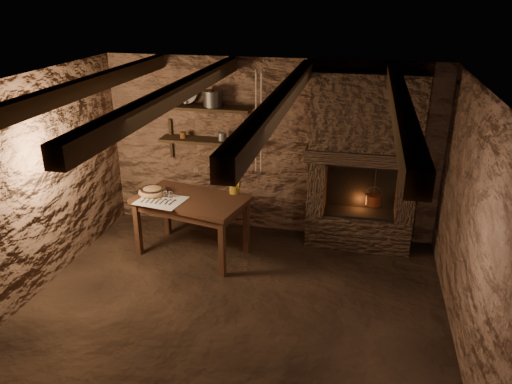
% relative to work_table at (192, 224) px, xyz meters
% --- Properties ---
extents(floor, '(4.50, 4.50, 0.00)m').
position_rel_work_table_xyz_m(floor, '(0.82, -1.07, -0.42)').
color(floor, black).
rests_on(floor, ground).
extents(back_wall, '(4.50, 0.04, 2.40)m').
position_rel_work_table_xyz_m(back_wall, '(0.82, 0.93, 0.78)').
color(back_wall, '#482E22').
rests_on(back_wall, floor).
extents(front_wall, '(4.50, 0.04, 2.40)m').
position_rel_work_table_xyz_m(front_wall, '(0.82, -3.07, 0.78)').
color(front_wall, '#482E22').
rests_on(front_wall, floor).
extents(left_wall, '(0.04, 4.00, 2.40)m').
position_rel_work_table_xyz_m(left_wall, '(-1.43, -1.07, 0.78)').
color(left_wall, '#482E22').
rests_on(left_wall, floor).
extents(right_wall, '(0.04, 4.00, 2.40)m').
position_rel_work_table_xyz_m(right_wall, '(3.07, -1.07, 0.78)').
color(right_wall, '#482E22').
rests_on(right_wall, floor).
extents(ceiling, '(4.50, 4.00, 0.04)m').
position_rel_work_table_xyz_m(ceiling, '(0.82, -1.07, 1.98)').
color(ceiling, black).
rests_on(ceiling, back_wall).
extents(beam_far_left, '(0.14, 3.95, 0.16)m').
position_rel_work_table_xyz_m(beam_far_left, '(-0.68, -1.07, 1.89)').
color(beam_far_left, black).
rests_on(beam_far_left, ceiling).
extents(beam_mid_left, '(0.14, 3.95, 0.16)m').
position_rel_work_table_xyz_m(beam_mid_left, '(0.32, -1.07, 1.89)').
color(beam_mid_left, black).
rests_on(beam_mid_left, ceiling).
extents(beam_mid_right, '(0.14, 3.95, 0.16)m').
position_rel_work_table_xyz_m(beam_mid_right, '(1.32, -1.07, 1.89)').
color(beam_mid_right, black).
rests_on(beam_mid_right, ceiling).
extents(beam_far_right, '(0.14, 3.95, 0.16)m').
position_rel_work_table_xyz_m(beam_far_right, '(2.32, -1.07, 1.89)').
color(beam_far_right, black).
rests_on(beam_far_right, ceiling).
extents(shelf_lower, '(1.25, 0.30, 0.04)m').
position_rel_work_table_xyz_m(shelf_lower, '(-0.03, 0.77, 0.88)').
color(shelf_lower, black).
rests_on(shelf_lower, back_wall).
extents(shelf_upper, '(1.25, 0.30, 0.04)m').
position_rel_work_table_xyz_m(shelf_upper, '(-0.03, 0.77, 1.33)').
color(shelf_upper, black).
rests_on(shelf_upper, back_wall).
extents(hearth, '(1.43, 0.51, 2.30)m').
position_rel_work_table_xyz_m(hearth, '(2.07, 0.70, 0.81)').
color(hearth, '#322219').
rests_on(hearth, floor).
extents(work_table, '(1.51, 1.07, 0.78)m').
position_rel_work_table_xyz_m(work_table, '(0.00, 0.00, 0.00)').
color(work_table, black).
rests_on(work_table, floor).
extents(linen_cloth, '(0.62, 0.54, 0.01)m').
position_rel_work_table_xyz_m(linen_cloth, '(-0.32, -0.17, 0.36)').
color(linen_cloth, silver).
rests_on(linen_cloth, work_table).
extents(pewter_cutlery_row, '(0.49, 0.26, 0.01)m').
position_rel_work_table_xyz_m(pewter_cutlery_row, '(-0.32, -0.19, 0.37)').
color(pewter_cutlery_row, gray).
rests_on(pewter_cutlery_row, linen_cloth).
extents(drinking_glasses, '(0.18, 0.05, 0.07)m').
position_rel_work_table_xyz_m(drinking_glasses, '(-0.31, -0.06, 0.40)').
color(drinking_glasses, white).
rests_on(drinking_glasses, linen_cloth).
extents(stoneware_jug, '(0.16, 0.16, 0.45)m').
position_rel_work_table_xyz_m(stoneware_jug, '(0.50, 0.27, 0.55)').
color(stoneware_jug, olive).
rests_on(stoneware_jug, work_table).
extents(wooden_bowl, '(0.46, 0.46, 0.13)m').
position_rel_work_table_xyz_m(wooden_bowl, '(-0.50, -0.01, 0.40)').
color(wooden_bowl, '#A27446').
rests_on(wooden_bowl, work_table).
extents(iron_stockpot, '(0.33, 0.33, 0.19)m').
position_rel_work_table_xyz_m(iron_stockpot, '(0.09, 0.77, 1.45)').
color(iron_stockpot, '#2F2D2A').
rests_on(iron_stockpot, shelf_upper).
extents(tin_pan, '(0.30, 0.16, 0.29)m').
position_rel_work_table_xyz_m(tin_pan, '(-0.29, 0.87, 1.49)').
color(tin_pan, gray).
rests_on(tin_pan, shelf_upper).
extents(small_kettle, '(0.17, 0.15, 0.16)m').
position_rel_work_table_xyz_m(small_kettle, '(0.20, 0.77, 0.95)').
color(small_kettle, gray).
rests_on(small_kettle, shelf_lower).
extents(rusty_tin, '(0.09, 0.09, 0.08)m').
position_rel_work_table_xyz_m(rusty_tin, '(-0.35, 0.77, 0.94)').
color(rusty_tin, '#603113').
rests_on(rusty_tin, shelf_lower).
extents(red_pot, '(0.25, 0.25, 0.54)m').
position_rel_work_table_xyz_m(red_pot, '(2.24, 0.65, 0.28)').
color(red_pot, maroon).
rests_on(red_pot, hearth).
extents(hanging_ropes, '(0.08, 0.08, 1.20)m').
position_rel_work_table_xyz_m(hanging_ropes, '(0.87, -0.02, 1.38)').
color(hanging_ropes, beige).
rests_on(hanging_ropes, ceiling).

